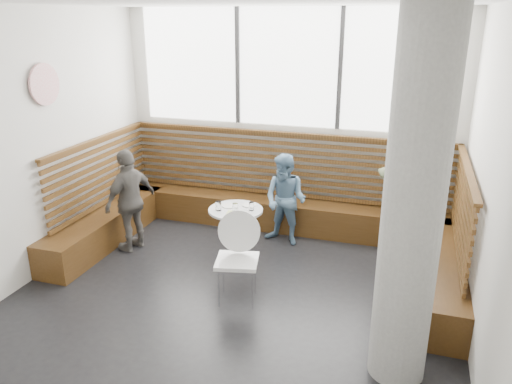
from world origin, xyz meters
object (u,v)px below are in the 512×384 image
(child_left, at_px, (130,200))
(cafe_chair, at_px, (239,250))
(child_back, at_px, (285,200))
(cafe_table, at_px, (236,224))
(concrete_column, at_px, (413,208))
(adult_man, at_px, (400,222))

(child_left, bearing_deg, cafe_chair, 83.78)
(cafe_chair, bearing_deg, child_back, 73.16)
(cafe_chair, xyz_separation_m, child_left, (-1.84, 0.76, 0.12))
(cafe_chair, relative_size, child_left, 0.71)
(cafe_table, distance_m, child_back, 0.88)
(concrete_column, xyz_separation_m, child_back, (-1.66, 2.36, -0.95))
(concrete_column, bearing_deg, cafe_chair, 156.48)
(concrete_column, xyz_separation_m, cafe_table, (-2.14, 1.64, -1.08))
(concrete_column, xyz_separation_m, cafe_chair, (-1.78, 0.78, -1.00))
(child_left, bearing_deg, concrete_column, 83.31)
(child_back, bearing_deg, concrete_column, -41.17)
(adult_man, bearing_deg, cafe_chair, 126.94)
(concrete_column, relative_size, child_left, 2.25)
(cafe_table, bearing_deg, child_back, 56.69)
(child_left, bearing_deg, cafe_table, 110.05)
(adult_man, height_order, child_back, adult_man)
(concrete_column, relative_size, cafe_table, 4.41)
(concrete_column, distance_m, cafe_table, 2.90)
(adult_man, bearing_deg, child_left, 101.49)
(concrete_column, bearing_deg, cafe_table, 142.57)
(cafe_table, height_order, child_back, child_back)
(cafe_table, height_order, child_left, child_left)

